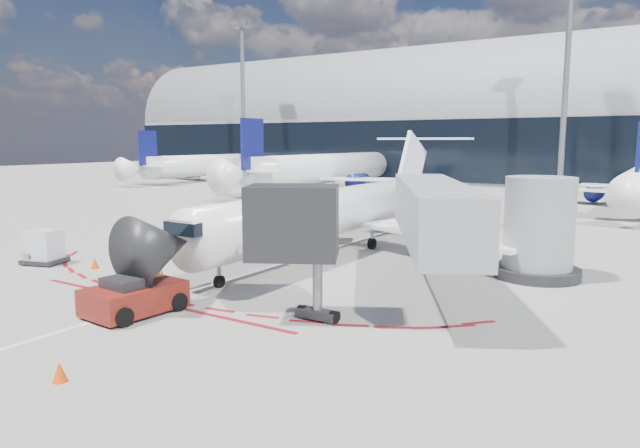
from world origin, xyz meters
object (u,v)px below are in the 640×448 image
Objects in this scene: regional_jet at (339,210)px; ramp_worker at (157,274)px; pushback_tug at (134,297)px; uld_container at (44,247)px.

ramp_worker is (-1.80, -12.41, -1.63)m from regional_jet.
pushback_tug is 3.14m from ramp_worker.
ramp_worker is 9.44m from uld_container.
ramp_worker is at bearing -98.25° from regional_jet.
ramp_worker is 0.67× the size of uld_container.
ramp_worker is (-1.69, 2.64, 0.14)m from pushback_tug.
regional_jet is at bearing 94.12° from pushback_tug.
regional_jet reaches higher than pushback_tug.
pushback_tug is at bearing -90.43° from regional_jet.
pushback_tug is at bearing 101.44° from ramp_worker.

